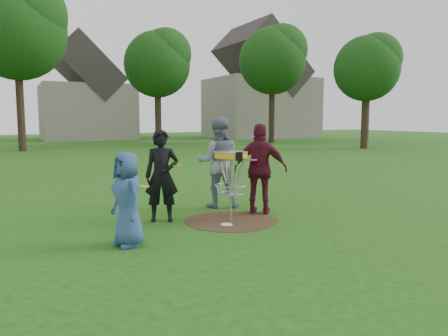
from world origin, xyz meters
name	(u,v)px	position (x,y,z in m)	size (l,w,h in m)	color
ground	(231,221)	(0.00, 0.00, 0.00)	(100.00, 100.00, 0.00)	#19470F
dirt_patch	(231,221)	(0.00, 0.00, 0.00)	(1.80, 1.80, 0.01)	#47331E
player_blue	(127,199)	(-2.19, -0.75, 0.74)	(0.72, 0.47, 1.47)	#2D4A7E
player_black	(162,176)	(-1.19, 0.58, 0.88)	(0.64, 0.42, 1.77)	black
player_grey	(218,162)	(0.38, 1.34, 1.01)	(0.98, 0.76, 2.01)	slate
player_maroon	(260,169)	(0.84, 0.29, 0.94)	(1.10, 0.46, 1.87)	#4F1220
disc_on_grass	(227,225)	(-0.23, -0.27, 0.01)	(0.22, 0.22, 0.02)	white
disc_golf_basket	(231,169)	(0.00, 0.00, 1.02)	(0.66, 0.67, 1.38)	#9EA0A5
held_discs	(201,165)	(-0.50, 0.27, 1.09)	(2.72, 1.95, 0.35)	gold
tree_row	(80,48)	(0.44, 20.67, 6.21)	(51.20, 17.42, 9.90)	#38281C
house_row	(110,94)	(4.78, 33.07, 4.14)	(44.50, 10.65, 11.62)	gray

